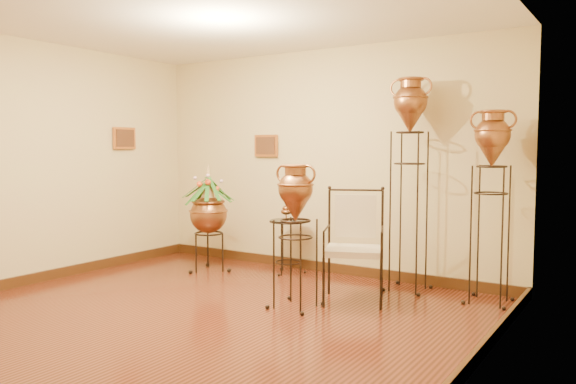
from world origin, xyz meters
The scene contains 8 objects.
ground centered at (0.00, 0.00, 0.00)m, with size 5.00×5.00×0.00m, color maroon.
room_shell centered at (-0.01, 0.01, 1.73)m, with size 5.02×5.02×2.81m.
amphora_tall centered at (1.27, 2.15, 1.20)m, with size 0.58×0.58×2.35m.
amphora_mid centered at (2.15, 2.10, 0.99)m, with size 0.56×0.56×1.97m.
amphora_short centered at (0.60, 0.90, 0.72)m, with size 0.57×0.57×1.44m.
planter_urn centered at (-1.23, 1.72, 0.78)m, with size 0.95×0.95×1.40m.
armchair centered at (0.99, 1.39, 0.58)m, with size 0.83×0.80×1.15m.
side_table centered at (-0.30, 2.15, 0.35)m, with size 0.57×0.57×0.85m.
Camera 1 is at (3.48, -3.69, 1.56)m, focal length 35.00 mm.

